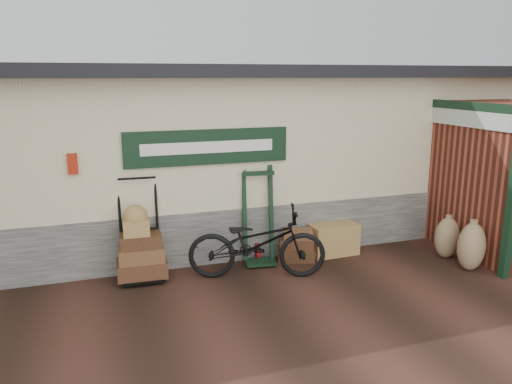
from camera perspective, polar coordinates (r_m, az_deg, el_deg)
ground at (r=7.54m, az=-1.17°, el=-10.59°), size 80.00×80.00×0.00m
station_building at (r=9.65m, az=-6.19°, el=4.63°), size 14.40×4.10×3.20m
brick_outbuilding at (r=10.45m, az=21.99°, el=2.67°), size 1.71×4.51×2.62m
porter_trolley at (r=7.76m, az=-13.22°, el=-3.28°), size 0.92×0.71×1.77m
green_barrow at (r=8.17m, az=0.28°, el=-2.70°), size 0.64×0.57×1.60m
suitcase_stack at (r=8.45m, az=4.63°, el=-5.99°), size 0.70×0.56×0.54m
wicker_hamper at (r=8.83m, az=8.66°, el=-5.25°), size 0.85×0.57×0.54m
bicycle at (r=7.61m, az=0.12°, el=-5.42°), size 1.31×2.22×1.22m
burlap_sack_left at (r=9.09m, az=21.00°, el=-4.90°), size 0.47×0.40×0.71m
burlap_sack_right at (r=8.65m, az=23.40°, el=-5.75°), size 0.60×0.56×0.78m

